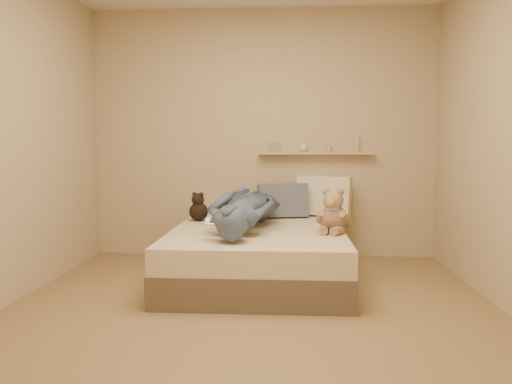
# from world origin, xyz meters

# --- Properties ---
(room) EXTENTS (3.80, 3.80, 3.80)m
(room) POSITION_xyz_m (0.00, 0.00, 1.30)
(room) COLOR olive
(room) RESTS_ON ground
(bed) EXTENTS (1.50, 1.90, 0.45)m
(bed) POSITION_xyz_m (0.00, 0.93, 0.22)
(bed) COLOR brown
(bed) RESTS_ON floor
(game_console) EXTENTS (0.17, 0.09, 0.06)m
(game_console) POSITION_xyz_m (-0.29, 0.35, 0.60)
(game_console) COLOR silver
(game_console) RESTS_ON bed
(teddy_bear) EXTENTS (0.30, 0.32, 0.39)m
(teddy_bear) POSITION_xyz_m (0.64, 0.76, 0.61)
(teddy_bear) COLOR #8D684D
(teddy_bear) RESTS_ON bed
(dark_plush) EXTENTS (0.18, 0.18, 0.28)m
(dark_plush) POSITION_xyz_m (-0.60, 1.34, 0.57)
(dark_plush) COLOR black
(dark_plush) RESTS_ON bed
(pillow_cream) EXTENTS (0.60, 0.39, 0.42)m
(pillow_cream) POSITION_xyz_m (0.63, 1.76, 0.65)
(pillow_cream) COLOR beige
(pillow_cream) RESTS_ON bed
(pillow_grey) EXTENTS (0.53, 0.30, 0.36)m
(pillow_grey) POSITION_xyz_m (0.21, 1.62, 0.62)
(pillow_grey) COLOR slate
(pillow_grey) RESTS_ON bed
(person) EXTENTS (0.71, 1.60, 0.37)m
(person) POSITION_xyz_m (-0.11, 0.93, 0.64)
(person) COLOR #44516B
(person) RESTS_ON bed
(wall_shelf) EXTENTS (1.20, 0.12, 0.03)m
(wall_shelf) POSITION_xyz_m (0.55, 1.84, 1.10)
(wall_shelf) COLOR tan
(wall_shelf) RESTS_ON wall_back
(shelf_bottles) EXTENTS (0.92, 0.12, 0.18)m
(shelf_bottles) POSITION_xyz_m (0.38, 1.84, 1.18)
(shelf_bottles) COLOR silver
(shelf_bottles) RESTS_ON wall_shelf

